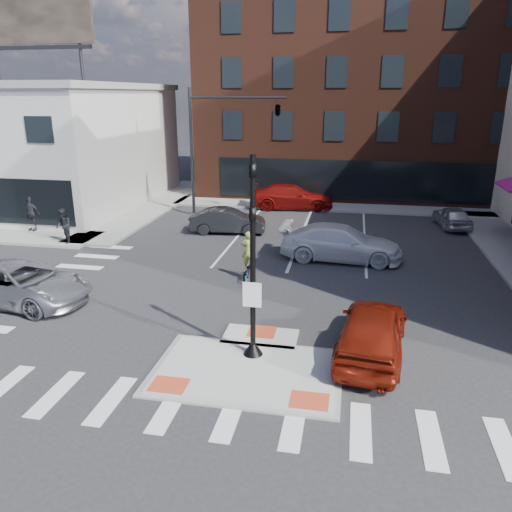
% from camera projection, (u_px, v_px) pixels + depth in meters
% --- Properties ---
extents(ground, '(120.00, 120.00, 0.00)m').
position_uv_depth(ground, '(250.00, 364.00, 14.78)').
color(ground, '#28282B').
rests_on(ground, ground).
extents(refuge_island, '(5.40, 4.65, 0.13)m').
position_uv_depth(refuge_island, '(249.00, 367.00, 14.52)').
color(refuge_island, gray).
rests_on(refuge_island, ground).
extents(sidewalk_nw, '(23.50, 20.50, 0.15)m').
position_uv_depth(sidewalk_nw, '(43.00, 217.00, 32.06)').
color(sidewalk_nw, gray).
rests_on(sidewalk_nw, ground).
extents(sidewalk_n, '(26.00, 3.00, 0.15)m').
position_uv_depth(sidewalk_n, '(356.00, 207.00, 34.74)').
color(sidewalk_n, gray).
rests_on(sidewalk_n, ground).
extents(building_nw, '(20.40, 16.40, 14.40)m').
position_uv_depth(building_nw, '(9.00, 143.00, 36.10)').
color(building_nw, silver).
rests_on(building_nw, ground).
extents(building_n, '(24.40, 18.40, 15.50)m').
position_uv_depth(building_n, '(362.00, 91.00, 41.66)').
color(building_n, '#4B2317').
rests_on(building_n, ground).
extents(building_far_left, '(10.00, 12.00, 10.00)m').
position_uv_depth(building_far_left, '(303.00, 116.00, 62.48)').
color(building_far_left, slate).
rests_on(building_far_left, ground).
extents(building_far_right, '(12.00, 12.00, 12.00)m').
position_uv_depth(building_far_right, '(409.00, 107.00, 61.67)').
color(building_far_right, brown).
rests_on(building_far_right, ground).
extents(signal_pole, '(0.60, 0.60, 5.98)m').
position_uv_depth(signal_pole, '(253.00, 285.00, 14.41)').
color(signal_pole, black).
rests_on(signal_pole, refuge_island).
extents(mast_arm_signal, '(6.10, 2.24, 8.00)m').
position_uv_depth(mast_arm_signal, '(254.00, 118.00, 30.28)').
color(mast_arm_signal, black).
rests_on(mast_arm_signal, ground).
extents(silver_suv, '(5.84, 3.31, 1.54)m').
position_uv_depth(silver_suv, '(21.00, 283.00, 18.92)').
color(silver_suv, '#9E9FA5').
rests_on(silver_suv, ground).
extents(red_sedan, '(2.50, 5.02, 1.64)m').
position_uv_depth(red_sedan, '(372.00, 330.00, 15.05)').
color(red_sedan, maroon).
rests_on(red_sedan, ground).
extents(white_pickup, '(5.86, 2.59, 1.67)m').
position_uv_depth(white_pickup, '(341.00, 243.00, 23.85)').
color(white_pickup, white).
rests_on(white_pickup, ground).
extents(bg_car_dark, '(4.45, 2.03, 1.42)m').
position_uv_depth(bg_car_dark, '(228.00, 221.00, 28.51)').
color(bg_car_dark, '#242429').
rests_on(bg_car_dark, ground).
extents(bg_car_silver, '(2.00, 3.97, 1.30)m').
position_uv_depth(bg_car_silver, '(452.00, 217.00, 29.66)').
color(bg_car_silver, silver).
rests_on(bg_car_silver, ground).
extents(bg_car_red, '(5.92, 2.92, 1.66)m').
position_uv_depth(bg_car_red, '(292.00, 197.00, 34.50)').
color(bg_car_red, '#98110D').
rests_on(bg_car_red, ground).
extents(cyclist, '(0.65, 1.71, 2.14)m').
position_uv_depth(cyclist, '(249.00, 264.00, 21.28)').
color(cyclist, '#3F3F44').
rests_on(cyclist, ground).
extents(pedestrian_a, '(1.12, 1.12, 1.83)m').
position_uv_depth(pedestrian_a, '(64.00, 226.00, 25.96)').
color(pedestrian_a, black).
rests_on(pedestrian_a, sidewalk_nw).
extents(pedestrian_b, '(1.20, 0.62, 1.97)m').
position_uv_depth(pedestrian_b, '(31.00, 213.00, 28.39)').
color(pedestrian_b, '#312C36').
rests_on(pedestrian_b, sidewalk_nw).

